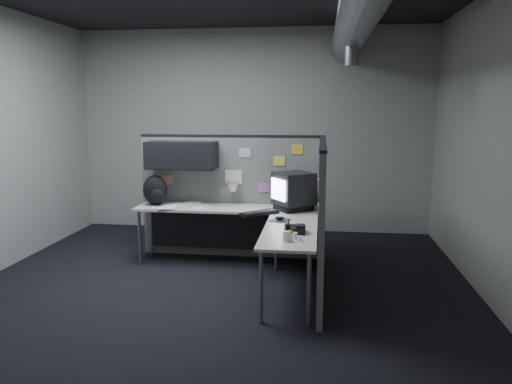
# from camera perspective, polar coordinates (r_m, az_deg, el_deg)

# --- Properties ---
(room) EXTENTS (5.62, 5.62, 3.22)m
(room) POSITION_cam_1_polar(r_m,az_deg,el_deg) (5.16, 1.63, 10.88)
(room) COLOR black
(room) RESTS_ON ground
(partition_back) EXTENTS (2.44, 0.42, 1.63)m
(partition_back) POSITION_cam_1_polar(r_m,az_deg,el_deg) (6.58, -4.36, 1.01)
(partition_back) COLOR slate
(partition_back) RESTS_ON ground
(partition_right) EXTENTS (0.07, 2.23, 1.63)m
(partition_right) POSITION_cam_1_polar(r_m,az_deg,el_deg) (5.48, 7.47, -2.73)
(partition_right) COLOR slate
(partition_right) RESTS_ON ground
(desk) EXTENTS (2.31, 2.11, 0.73)m
(desk) POSITION_cam_1_polar(r_m,az_deg,el_deg) (6.07, -1.63, -3.41)
(desk) COLOR beige
(desk) RESTS_ON ground
(monitor) EXTENTS (0.57, 0.57, 0.47)m
(monitor) POSITION_cam_1_polar(r_m,az_deg,el_deg) (6.14, 4.30, 0.14)
(monitor) COLOR black
(monitor) RESTS_ON desk
(keyboard) EXTENTS (0.47, 0.45, 0.04)m
(keyboard) POSITION_cam_1_polar(r_m,az_deg,el_deg) (5.90, 0.36, -2.42)
(keyboard) COLOR black
(keyboard) RESTS_ON desk
(mouse) EXTENTS (0.26, 0.28, 0.05)m
(mouse) POSITION_cam_1_polar(r_m,az_deg,el_deg) (5.61, 2.74, -3.10)
(mouse) COLOR black
(mouse) RESTS_ON desk
(phone) EXTENTS (0.23, 0.25, 0.11)m
(phone) POSITION_cam_1_polar(r_m,az_deg,el_deg) (5.09, 4.38, -4.20)
(phone) COLOR black
(phone) RESTS_ON desk
(bottles) EXTENTS (0.15, 0.15, 0.08)m
(bottles) POSITION_cam_1_polar(r_m,az_deg,el_deg) (4.82, 4.31, -5.07)
(bottles) COLOR silver
(bottles) RESTS_ON desk
(cup) EXTENTS (0.08, 0.08, 0.10)m
(cup) POSITION_cam_1_polar(r_m,az_deg,el_deg) (4.75, 3.50, -5.09)
(cup) COLOR beige
(cup) RESTS_ON desk
(papers) EXTENTS (0.76, 0.62, 0.01)m
(papers) POSITION_cam_1_polar(r_m,az_deg,el_deg) (6.48, -8.64, -1.54)
(papers) COLOR white
(papers) RESTS_ON desk
(backpack) EXTENTS (0.35, 0.32, 0.39)m
(backpack) POSITION_cam_1_polar(r_m,az_deg,el_deg) (6.56, -11.42, 0.14)
(backpack) COLOR black
(backpack) RESTS_ON desk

